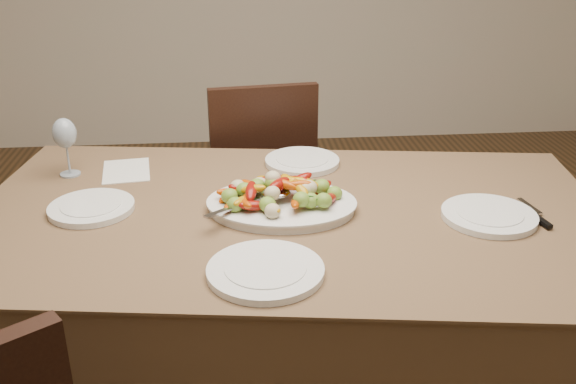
# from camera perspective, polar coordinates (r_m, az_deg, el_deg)

# --- Properties ---
(dining_table) EXTENTS (1.96, 1.28, 0.76)m
(dining_table) POSITION_cam_1_polar(r_m,az_deg,el_deg) (2.05, 0.00, -11.36)
(dining_table) COLOR brown
(dining_table) RESTS_ON ground
(chair_far) EXTENTS (0.47, 0.47, 0.95)m
(chair_far) POSITION_cam_1_polar(r_m,az_deg,el_deg) (2.76, -2.80, 0.80)
(chair_far) COLOR black
(chair_far) RESTS_ON ground
(serving_platter) EXTENTS (0.46, 0.37, 0.02)m
(serving_platter) POSITION_cam_1_polar(r_m,az_deg,el_deg) (1.86, -0.58, -1.29)
(serving_platter) COLOR white
(serving_platter) RESTS_ON dining_table
(roasted_vegetables) EXTENTS (0.37, 0.28, 0.09)m
(roasted_vegetables) POSITION_cam_1_polar(r_m,az_deg,el_deg) (1.83, -0.58, 0.33)
(roasted_vegetables) COLOR maroon
(roasted_vegetables) RESTS_ON serving_platter
(serving_spoon) EXTENTS (0.25, 0.23, 0.03)m
(serving_spoon) POSITION_cam_1_polar(r_m,az_deg,el_deg) (1.81, -2.70, -0.69)
(serving_spoon) COLOR #9EA0A8
(serving_spoon) RESTS_ON serving_platter
(plate_left) EXTENTS (0.24, 0.24, 0.02)m
(plate_left) POSITION_cam_1_polar(r_m,az_deg,el_deg) (1.94, -17.07, -1.37)
(plate_left) COLOR white
(plate_left) RESTS_ON dining_table
(plate_right) EXTENTS (0.27, 0.27, 0.02)m
(plate_right) POSITION_cam_1_polar(r_m,az_deg,el_deg) (1.89, 17.43, -2.03)
(plate_right) COLOR white
(plate_right) RESTS_ON dining_table
(plate_far) EXTENTS (0.25, 0.25, 0.02)m
(plate_far) POSITION_cam_1_polar(r_m,az_deg,el_deg) (2.19, 1.27, 2.72)
(plate_far) COLOR white
(plate_far) RESTS_ON dining_table
(plate_near) EXTENTS (0.28, 0.28, 0.02)m
(plate_near) POSITION_cam_1_polar(r_m,az_deg,el_deg) (1.54, -2.02, -7.04)
(plate_near) COLOR white
(plate_near) RESTS_ON dining_table
(wine_glass) EXTENTS (0.08, 0.08, 0.20)m
(wine_glass) POSITION_cam_1_polar(r_m,az_deg,el_deg) (2.19, -19.12, 3.93)
(wine_glass) COLOR #8C99A5
(wine_glass) RESTS_ON dining_table
(menu_card) EXTENTS (0.18, 0.23, 0.00)m
(menu_card) POSITION_cam_1_polar(r_m,az_deg,el_deg) (2.20, -14.18, 1.85)
(menu_card) COLOR silver
(menu_card) RESTS_ON dining_table
(table_knife) EXTENTS (0.05, 0.20, 0.01)m
(table_knife) POSITION_cam_1_polar(r_m,az_deg,el_deg) (1.95, 21.12, -1.89)
(table_knife) COLOR #9EA0A8
(table_knife) RESTS_ON dining_table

